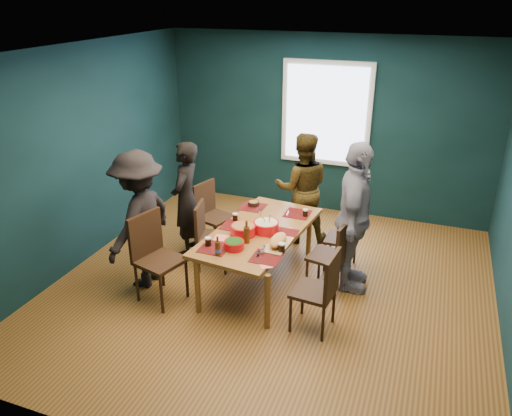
{
  "coord_description": "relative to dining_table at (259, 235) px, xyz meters",
  "views": [
    {
      "loc": [
        1.58,
        -4.81,
        3.27
      ],
      "look_at": [
        -0.22,
        0.06,
        0.98
      ],
      "focal_mm": 35.0,
      "sensor_mm": 36.0,
      "label": 1
    }
  ],
  "objects": [
    {
      "name": "room",
      "position": [
        0.2,
        0.18,
        0.75
      ],
      "size": [
        5.01,
        5.01,
        2.71
      ],
      "color": "olive",
      "rests_on": "ground"
    },
    {
      "name": "dining_table",
      "position": [
        0.0,
        0.0,
        0.0
      ],
      "size": [
        1.1,
        1.9,
        0.69
      ],
      "rotation": [
        0.0,
        0.0,
        -0.11
      ],
      "color": "brown",
      "rests_on": "floor"
    },
    {
      "name": "chair_left_far",
      "position": [
        -0.94,
        0.65,
        -0.1
      ],
      "size": [
        0.51,
        0.51,
        0.9
      ],
      "rotation": [
        0.0,
        0.0,
        -0.29
      ],
      "color": "#311C10",
      "rests_on": "floor"
    },
    {
      "name": "chair_left_mid",
      "position": [
        -0.72,
        0.11,
        -0.12
      ],
      "size": [
        0.46,
        0.46,
        0.86
      ],
      "rotation": [
        0.0,
        0.0,
        0.21
      ],
      "color": "#311C10",
      "rests_on": "floor"
    },
    {
      "name": "chair_left_near",
      "position": [
        -0.99,
        -0.72,
        -0.03
      ],
      "size": [
        0.57,
        0.57,
        1.02
      ],
      "rotation": [
        0.0,
        0.0,
        -0.28
      ],
      "color": "#311C10",
      "rests_on": "floor"
    },
    {
      "name": "chair_right_far",
      "position": [
        0.93,
        0.66,
        -0.14
      ],
      "size": [
        0.38,
        0.38,
        0.83
      ],
      "rotation": [
        0.0,
        0.0,
        -0.0
      ],
      "color": "#311C10",
      "rests_on": "floor"
    },
    {
      "name": "chair_right_mid",
      "position": [
        0.89,
        0.1,
        -0.1
      ],
      "size": [
        0.47,
        0.47,
        0.89
      ],
      "rotation": [
        0.0,
        0.0,
        -0.19
      ],
      "color": "#311C10",
      "rests_on": "floor"
    },
    {
      "name": "chair_right_near",
      "position": [
        0.92,
        -0.67,
        -0.1
      ],
      "size": [
        0.45,
        0.45,
        0.9
      ],
      "rotation": [
        0.0,
        0.0,
        -0.1
      ],
      "color": "#311C10",
      "rests_on": "floor"
    },
    {
      "name": "person_far_left",
      "position": [
        -1.14,
        0.36,
        0.14
      ],
      "size": [
        0.43,
        0.6,
        1.53
      ],
      "primitive_type": "imported",
      "rotation": [
        0.0,
        0.0,
        4.83
      ],
      "color": "black",
      "rests_on": "floor"
    },
    {
      "name": "person_back",
      "position": [
        0.17,
        1.25,
        0.15
      ],
      "size": [
        0.9,
        0.8,
        1.54
      ],
      "primitive_type": "imported",
      "rotation": [
        0.0,
        0.0,
        3.47
      ],
      "color": "black",
      "rests_on": "floor"
    },
    {
      "name": "person_right",
      "position": [
        1.05,
        0.26,
        0.27
      ],
      "size": [
        0.56,
        1.09,
        1.78
      ],
      "primitive_type": "imported",
      "rotation": [
        0.0,
        0.0,
        1.69
      ],
      "color": "silver",
      "rests_on": "floor"
    },
    {
      "name": "person_near_left",
      "position": [
        -1.28,
        -0.49,
        0.2
      ],
      "size": [
        0.66,
        1.09,
        1.65
      ],
      "primitive_type": "imported",
      "rotation": [
        0.0,
        0.0,
        4.67
      ],
      "color": "black",
      "rests_on": "floor"
    },
    {
      "name": "bowl_salad",
      "position": [
        -0.13,
        -0.18,
        0.13
      ],
      "size": [
        0.29,
        0.29,
        0.12
      ],
      "color": "red",
      "rests_on": "dining_table"
    },
    {
      "name": "bowl_dumpling",
      "position": [
        0.09,
        -0.01,
        0.13
      ],
      "size": [
        0.3,
        0.3,
        0.28
      ],
      "color": "red",
      "rests_on": "dining_table"
    },
    {
      "name": "bowl_herbs",
      "position": [
        -0.09,
        -0.52,
        0.12
      ],
      "size": [
        0.22,
        0.22,
        0.1
      ],
      "color": "red",
      "rests_on": "dining_table"
    },
    {
      "name": "cutting_board",
      "position": [
        0.33,
        -0.29,
        0.12
      ],
      "size": [
        0.27,
        0.55,
        0.12
      ],
      "rotation": [
        0.0,
        0.0,
        -0.05
      ],
      "color": "tan",
      "rests_on": "dining_table"
    },
    {
      "name": "small_bowl",
      "position": [
        -0.31,
        0.64,
        0.1
      ],
      "size": [
        0.14,
        0.14,
        0.06
      ],
      "color": "black",
      "rests_on": "dining_table"
    },
    {
      "name": "beer_bottle_a",
      "position": [
        -0.2,
        -0.71,
        0.14
      ],
      "size": [
        0.06,
        0.06,
        0.22
      ],
      "color": "#49240D",
      "rests_on": "dining_table"
    },
    {
      "name": "beer_bottle_b",
      "position": [
        -0.02,
        -0.35,
        0.17
      ],
      "size": [
        0.07,
        0.07,
        0.26
      ],
      "color": "#49240D",
      "rests_on": "dining_table"
    },
    {
      "name": "cola_glass_a",
      "position": [
        -0.39,
        -0.56,
        0.12
      ],
      "size": [
        0.07,
        0.07,
        0.1
      ],
      "color": "black",
      "rests_on": "dining_table"
    },
    {
      "name": "cola_glass_b",
      "position": [
        0.41,
        -0.42,
        0.12
      ],
      "size": [
        0.08,
        0.08,
        0.11
      ],
      "color": "black",
      "rests_on": "dining_table"
    },
    {
      "name": "cola_glass_c",
      "position": [
        0.41,
        0.55,
        0.12
      ],
      "size": [
        0.07,
        0.07,
        0.09
      ],
      "color": "black",
      "rests_on": "dining_table"
    },
    {
      "name": "cola_glass_d",
      "position": [
        -0.36,
        0.14,
        0.12
      ],
      "size": [
        0.07,
        0.07,
        0.09
      ],
      "color": "black",
      "rests_on": "dining_table"
    },
    {
      "name": "napkin_a",
      "position": [
        0.32,
        0.09,
        0.07
      ],
      "size": [
        0.19,
        0.19,
        0.0
      ],
      "primitive_type": "cube",
      "rotation": [
        0.0,
        0.0,
        0.59
      ],
      "color": "#FF796B",
      "rests_on": "dining_table"
    },
    {
      "name": "napkin_b",
      "position": [
        -0.33,
        -0.34,
        0.07
      ],
      "size": [
        0.18,
        0.18,
        0.0
      ],
      "primitive_type": "cube",
      "rotation": [
        0.0,
        0.0,
        0.14
      ],
      "color": "#FF796B",
      "rests_on": "dining_table"
    },
    {
      "name": "napkin_c",
      "position": [
        0.35,
        -0.74,
        0.07
      ],
      "size": [
        0.17,
        0.17,
        0.0
      ],
      "primitive_type": "cube",
      "rotation": [
        0.0,
        0.0,
        0.58
      ],
      "color": "#FF796B",
      "rests_on": "dining_table"
    }
  ]
}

